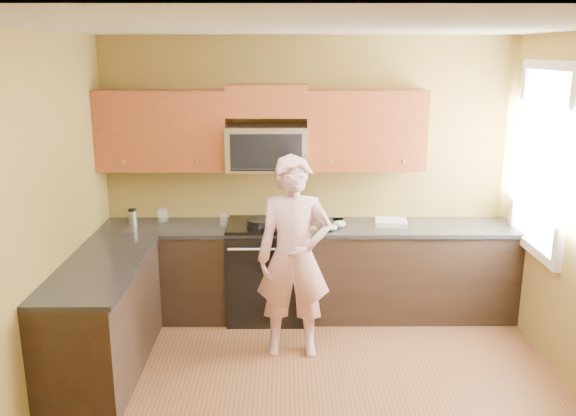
{
  "coord_description": "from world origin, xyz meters",
  "views": [
    {
      "loc": [
        -0.23,
        -3.9,
        2.57
      ],
      "look_at": [
        -0.2,
        1.3,
        1.2
      ],
      "focal_mm": 37.78,
      "sensor_mm": 36.0,
      "label": 1
    }
  ],
  "objects_px": {
    "frying_pan": "(261,225)",
    "butter_tub": "(338,226)",
    "stove": "(267,270)",
    "travel_mug": "(133,226)",
    "microwave": "(267,170)",
    "woman": "(294,258)"
  },
  "relations": [
    {
      "from": "frying_pan",
      "to": "butter_tub",
      "type": "bearing_deg",
      "value": 5.59
    },
    {
      "from": "stove",
      "to": "travel_mug",
      "type": "bearing_deg",
      "value": 178.92
    },
    {
      "from": "stove",
      "to": "microwave",
      "type": "relative_size",
      "value": 1.25
    },
    {
      "from": "stove",
      "to": "frying_pan",
      "type": "xyz_separation_m",
      "value": [
        -0.06,
        -0.05,
        0.47
      ]
    },
    {
      "from": "microwave",
      "to": "butter_tub",
      "type": "xyz_separation_m",
      "value": [
        0.69,
        -0.11,
        -0.53
      ]
    },
    {
      "from": "woman",
      "to": "travel_mug",
      "type": "xyz_separation_m",
      "value": [
        -1.54,
        0.78,
        0.05
      ]
    },
    {
      "from": "microwave",
      "to": "travel_mug",
      "type": "xyz_separation_m",
      "value": [
        -1.29,
        -0.1,
        -0.53
      ]
    },
    {
      "from": "stove",
      "to": "frying_pan",
      "type": "relative_size",
      "value": 2.02
    },
    {
      "from": "butter_tub",
      "to": "travel_mug",
      "type": "xyz_separation_m",
      "value": [
        -1.97,
        0.01,
        0.0
      ]
    },
    {
      "from": "woman",
      "to": "frying_pan",
      "type": "bearing_deg",
      "value": 114.1
    },
    {
      "from": "woman",
      "to": "frying_pan",
      "type": "height_order",
      "value": "woman"
    },
    {
      "from": "microwave",
      "to": "stove",
      "type": "bearing_deg",
      "value": -90.0
    },
    {
      "from": "woman",
      "to": "butter_tub",
      "type": "distance_m",
      "value": 0.89
    },
    {
      "from": "travel_mug",
      "to": "butter_tub",
      "type": "bearing_deg",
      "value": -0.21
    },
    {
      "from": "butter_tub",
      "to": "travel_mug",
      "type": "distance_m",
      "value": 1.97
    },
    {
      "from": "frying_pan",
      "to": "woman",
      "type": "bearing_deg",
      "value": -66.05
    },
    {
      "from": "stove",
      "to": "microwave",
      "type": "xyz_separation_m",
      "value": [
        0.0,
        0.12,
        0.97
      ]
    },
    {
      "from": "frying_pan",
      "to": "butter_tub",
      "type": "xyz_separation_m",
      "value": [
        0.74,
        0.07,
        -0.03
      ]
    },
    {
      "from": "travel_mug",
      "to": "stove",
      "type": "bearing_deg",
      "value": -1.08
    },
    {
      "from": "microwave",
      "to": "woman",
      "type": "relative_size",
      "value": 0.44
    },
    {
      "from": "frying_pan",
      "to": "butter_tub",
      "type": "relative_size",
      "value": 4.05
    },
    {
      "from": "stove",
      "to": "woman",
      "type": "distance_m",
      "value": 0.88
    }
  ]
}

